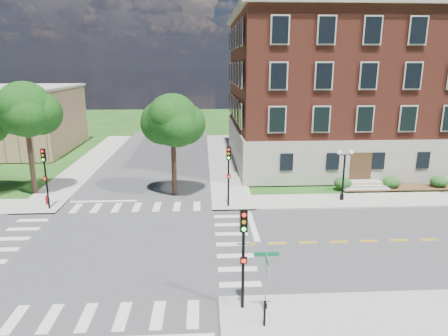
{
  "coord_description": "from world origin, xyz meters",
  "views": [
    {
      "loc": [
        5.36,
        -23.24,
        11.06
      ],
      "look_at": [
        6.98,
        7.06,
        3.2
      ],
      "focal_mm": 32.0,
      "sensor_mm": 36.0,
      "label": 1
    }
  ],
  "objects_px": {
    "street_sign_pole": "(266,271)",
    "fire_hydrant": "(47,200)",
    "traffic_signal_ne": "(228,169)",
    "push_button_post": "(265,312)",
    "traffic_signal_se": "(243,247)",
    "twin_lamp_west": "(344,172)",
    "traffic_signal_nw": "(45,171)"
  },
  "relations": [
    {
      "from": "twin_lamp_west",
      "to": "street_sign_pole",
      "type": "relative_size",
      "value": 1.36
    },
    {
      "from": "traffic_signal_ne",
      "to": "traffic_signal_se",
      "type": "bearing_deg",
      "value": -90.93
    },
    {
      "from": "traffic_signal_se",
      "to": "street_sign_pole",
      "type": "relative_size",
      "value": 1.55
    },
    {
      "from": "twin_lamp_west",
      "to": "fire_hydrant",
      "type": "distance_m",
      "value": 24.28
    },
    {
      "from": "push_button_post",
      "to": "fire_hydrant",
      "type": "distance_m",
      "value": 22.41
    },
    {
      "from": "traffic_signal_se",
      "to": "twin_lamp_west",
      "type": "height_order",
      "value": "traffic_signal_se"
    },
    {
      "from": "traffic_signal_se",
      "to": "street_sign_pole",
      "type": "xyz_separation_m",
      "value": [
        0.96,
        -0.61,
        -0.88
      ]
    },
    {
      "from": "traffic_signal_se",
      "to": "traffic_signal_ne",
      "type": "distance_m",
      "value": 13.79
    },
    {
      "from": "traffic_signal_se",
      "to": "street_sign_pole",
      "type": "bearing_deg",
      "value": -32.6
    },
    {
      "from": "traffic_signal_ne",
      "to": "twin_lamp_west",
      "type": "xyz_separation_m",
      "value": [
        9.58,
        1.03,
        -0.66
      ]
    },
    {
      "from": "street_sign_pole",
      "to": "fire_hydrant",
      "type": "relative_size",
      "value": 4.13
    },
    {
      "from": "traffic_signal_ne",
      "to": "push_button_post",
      "type": "height_order",
      "value": "traffic_signal_ne"
    },
    {
      "from": "twin_lamp_west",
      "to": "traffic_signal_ne",
      "type": "bearing_deg",
      "value": -173.88
    },
    {
      "from": "push_button_post",
      "to": "traffic_signal_nw",
      "type": "bearing_deg",
      "value": 133.68
    },
    {
      "from": "traffic_signal_nw",
      "to": "push_button_post",
      "type": "height_order",
      "value": "traffic_signal_nw"
    },
    {
      "from": "traffic_signal_se",
      "to": "push_button_post",
      "type": "bearing_deg",
      "value": -60.16
    },
    {
      "from": "traffic_signal_se",
      "to": "street_sign_pole",
      "type": "distance_m",
      "value": 1.44
    },
    {
      "from": "twin_lamp_west",
      "to": "fire_hydrant",
      "type": "bearing_deg",
      "value": 179.44
    },
    {
      "from": "fire_hydrant",
      "to": "traffic_signal_nw",
      "type": "bearing_deg",
      "value": -64.25
    },
    {
      "from": "traffic_signal_nw",
      "to": "street_sign_pole",
      "type": "relative_size",
      "value": 1.55
    },
    {
      "from": "traffic_signal_se",
      "to": "fire_hydrant",
      "type": "bearing_deg",
      "value": 133.73
    },
    {
      "from": "twin_lamp_west",
      "to": "fire_hydrant",
      "type": "relative_size",
      "value": 5.64
    },
    {
      "from": "street_sign_pole",
      "to": "fire_hydrant",
      "type": "distance_m",
      "value": 22.01
    },
    {
      "from": "twin_lamp_west",
      "to": "street_sign_pole",
      "type": "xyz_separation_m",
      "value": [
        -8.84,
        -15.43,
        -0.21
      ]
    },
    {
      "from": "traffic_signal_se",
      "to": "traffic_signal_nw",
      "type": "relative_size",
      "value": 1.0
    },
    {
      "from": "traffic_signal_ne",
      "to": "fire_hydrant",
      "type": "bearing_deg",
      "value": 175.06
    },
    {
      "from": "traffic_signal_ne",
      "to": "push_button_post",
      "type": "relative_size",
      "value": 4.0
    },
    {
      "from": "traffic_signal_ne",
      "to": "street_sign_pole",
      "type": "height_order",
      "value": "traffic_signal_ne"
    },
    {
      "from": "twin_lamp_west",
      "to": "push_button_post",
      "type": "xyz_separation_m",
      "value": [
        -8.99,
        -16.22,
        -1.73
      ]
    },
    {
      "from": "traffic_signal_se",
      "to": "twin_lamp_west",
      "type": "bearing_deg",
      "value": 56.51
    },
    {
      "from": "traffic_signal_ne",
      "to": "twin_lamp_west",
      "type": "relative_size",
      "value": 1.13
    },
    {
      "from": "traffic_signal_se",
      "to": "push_button_post",
      "type": "relative_size",
      "value": 4.0
    }
  ]
}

